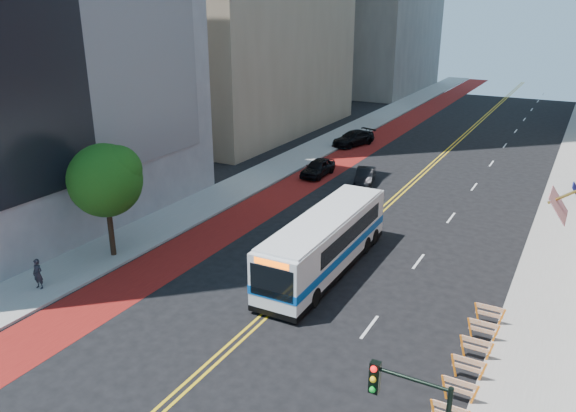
% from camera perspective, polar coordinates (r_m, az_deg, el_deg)
% --- Properties ---
extents(ground, '(160.00, 160.00, 0.00)m').
position_cam_1_polar(ground, '(24.45, -8.03, -15.80)').
color(ground, black).
rests_on(ground, ground).
extents(sidewalk_left, '(4.00, 140.00, 0.15)m').
position_cam_1_polar(sidewalk_left, '(53.61, 0.53, 4.70)').
color(sidewalk_left, gray).
rests_on(sidewalk_left, ground).
extents(sidewalk_right, '(4.00, 140.00, 0.15)m').
position_cam_1_polar(sidewalk_right, '(47.81, 26.84, 0.56)').
color(sidewalk_right, gray).
rests_on(sidewalk_right, ground).
extents(bus_lane_paint, '(3.60, 140.00, 0.01)m').
position_cam_1_polar(bus_lane_paint, '(51.98, 4.34, 4.07)').
color(bus_lane_paint, '#630F0E').
rests_on(bus_lane_paint, ground).
extents(center_line_inner, '(0.14, 140.00, 0.01)m').
position_cam_1_polar(center_line_inner, '(49.42, 12.74, 2.77)').
color(center_line_inner, gold).
rests_on(center_line_inner, ground).
extents(center_line_outer, '(0.14, 140.00, 0.01)m').
position_cam_1_polar(center_line_outer, '(49.33, 13.14, 2.71)').
color(center_line_outer, gold).
rests_on(center_line_outer, ground).
extents(lane_dashes, '(0.14, 98.20, 0.01)m').
position_cam_1_polar(lane_dashes, '(56.01, 19.96, 4.08)').
color(lane_dashes, silver).
rests_on(lane_dashes, ground).
extents(construction_barriers, '(1.42, 10.91, 1.00)m').
position_cam_1_polar(construction_barriers, '(23.56, 17.45, -16.18)').
color(construction_barriers, orange).
rests_on(construction_barriers, ground).
extents(street_tree, '(4.20, 4.20, 6.70)m').
position_cam_1_polar(street_tree, '(33.32, -17.99, 2.77)').
color(street_tree, black).
rests_on(street_tree, sidewalk_left).
extents(transit_bus, '(2.76, 12.06, 3.31)m').
position_cam_1_polar(transit_bus, '(31.25, 3.87, -3.62)').
color(transit_bus, silver).
rests_on(transit_bus, ground).
extents(car_a, '(1.77, 4.35, 1.48)m').
position_cam_1_polar(car_a, '(48.75, 3.06, 3.92)').
color(car_a, black).
rests_on(car_a, ground).
extents(car_b, '(2.35, 4.22, 1.32)m').
position_cam_1_polar(car_b, '(46.92, 7.82, 3.01)').
color(car_b, black).
rests_on(car_b, ground).
extents(car_c, '(3.70, 5.64, 1.52)m').
position_cam_1_polar(car_c, '(59.74, 6.66, 6.84)').
color(car_c, black).
rests_on(car_c, ground).
extents(pedestrian, '(0.63, 0.44, 1.63)m').
position_cam_1_polar(pedestrian, '(32.05, -24.07, -6.31)').
color(pedestrian, black).
rests_on(pedestrian, sidewalk_left).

